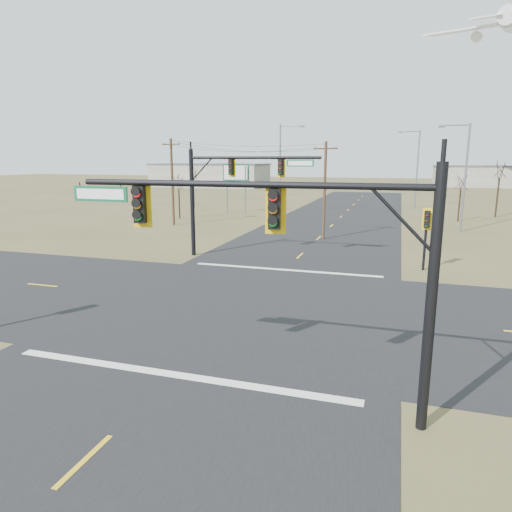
# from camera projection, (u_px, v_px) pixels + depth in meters

# --- Properties ---
(ground) EXTENTS (320.00, 320.00, 0.00)m
(ground) POSITION_uv_depth(u_px,v_px,m) (248.00, 306.00, 21.77)
(ground) COLOR brown
(ground) RESTS_ON ground
(road_ew) EXTENTS (160.00, 14.00, 0.02)m
(road_ew) POSITION_uv_depth(u_px,v_px,m) (248.00, 306.00, 21.77)
(road_ew) COLOR black
(road_ew) RESTS_ON ground
(road_ns) EXTENTS (14.00, 160.00, 0.02)m
(road_ns) POSITION_uv_depth(u_px,v_px,m) (248.00, 306.00, 21.77)
(road_ns) COLOR black
(road_ns) RESTS_ON ground
(stop_bar_near) EXTENTS (12.00, 0.40, 0.01)m
(stop_bar_near) POSITION_uv_depth(u_px,v_px,m) (175.00, 375.00, 14.76)
(stop_bar_near) COLOR silver
(stop_bar_near) RESTS_ON road_ns
(stop_bar_far) EXTENTS (12.00, 0.40, 0.01)m
(stop_bar_far) POSITION_uv_depth(u_px,v_px,m) (285.00, 270.00, 28.77)
(stop_bar_far) COLOR silver
(stop_bar_far) RESTS_ON road_ns
(mast_arm_near) EXTENTS (10.34, 0.50, 6.81)m
(mast_arm_near) POSITION_uv_depth(u_px,v_px,m) (282.00, 233.00, 11.97)
(mast_arm_near) COLOR black
(mast_arm_near) RESTS_ON ground
(mast_arm_far) EXTENTS (9.34, 0.51, 7.56)m
(mast_arm_far) POSITION_uv_depth(u_px,v_px,m) (230.00, 180.00, 31.38)
(mast_arm_far) COLOR black
(mast_arm_far) RESTS_ON ground
(pedestal_signal_ne) EXTENTS (0.63, 0.53, 3.95)m
(pedestal_signal_ne) POSITION_uv_depth(u_px,v_px,m) (427.00, 224.00, 28.08)
(pedestal_signal_ne) COLOR black
(pedestal_signal_ne) RESTS_ON ground
(utility_pole_near) EXTENTS (2.04, 0.24, 8.34)m
(utility_pole_near) POSITION_uv_depth(u_px,v_px,m) (325.00, 189.00, 39.04)
(utility_pole_near) COLOR #46301E
(utility_pole_near) RESTS_ON ground
(utility_pole_far) EXTENTS (2.19, 0.43, 8.97)m
(utility_pole_far) POSITION_uv_depth(u_px,v_px,m) (172.00, 181.00, 47.61)
(utility_pole_far) COLOR #46301E
(utility_pole_far) RESTS_ON ground
(highway_sign) EXTENTS (3.21, 1.05, 6.25)m
(highway_sign) POSITION_uv_depth(u_px,v_px,m) (236.00, 179.00, 58.15)
(highway_sign) COLOR slate
(highway_sign) RESTS_ON ground
(streetlight_a) EXTENTS (2.84, 0.36, 10.18)m
(streetlight_a) POSITION_uv_depth(u_px,v_px,m) (463.00, 172.00, 43.11)
(streetlight_a) COLOR slate
(streetlight_a) RESTS_ON ground
(streetlight_b) EXTENTS (3.02, 0.30, 10.86)m
(streetlight_b) POSITION_uv_depth(u_px,v_px,m) (416.00, 165.00, 64.23)
(streetlight_b) COLOR slate
(streetlight_b) RESTS_ON ground
(streetlight_c) EXTENTS (3.08, 0.50, 11.01)m
(streetlight_c) POSITION_uv_depth(u_px,v_px,m) (282.00, 165.00, 56.13)
(streetlight_c) COLOR slate
(streetlight_c) RESTS_ON ground
(bare_tree_a) EXTENTS (2.66, 2.66, 5.47)m
(bare_tree_a) POSITION_uv_depth(u_px,v_px,m) (178.00, 182.00, 52.80)
(bare_tree_a) COLOR black
(bare_tree_a) RESTS_ON ground
(bare_tree_b) EXTENTS (2.84, 2.84, 6.17)m
(bare_tree_b) POSITION_uv_depth(u_px,v_px,m) (193.00, 173.00, 65.55)
(bare_tree_b) COLOR black
(bare_tree_b) RESTS_ON ground
(bare_tree_c) EXTENTS (3.15, 3.15, 5.65)m
(bare_tree_c) POSITION_uv_depth(u_px,v_px,m) (461.00, 182.00, 50.37)
(bare_tree_c) COLOR black
(bare_tree_c) RESTS_ON ground
(bare_tree_d) EXTENTS (2.75, 2.75, 7.07)m
(bare_tree_d) POSITION_uv_depth(u_px,v_px,m) (500.00, 169.00, 54.01)
(bare_tree_d) COLOR black
(bare_tree_d) RESTS_ON ground
(warehouse_left) EXTENTS (28.00, 14.00, 5.50)m
(warehouse_left) POSITION_uv_depth(u_px,v_px,m) (210.00, 176.00, 116.90)
(warehouse_left) COLOR #A4A091
(warehouse_left) RESTS_ON ground
(warehouse_mid) EXTENTS (20.00, 12.00, 5.00)m
(warehouse_mid) POSITION_uv_depth(u_px,v_px,m) (476.00, 177.00, 116.65)
(warehouse_mid) COLOR #A4A091
(warehouse_mid) RESTS_ON ground
(jet_airliner) EXTENTS (22.03, 22.71, 11.83)m
(jet_airliner) POSITION_uv_depth(u_px,v_px,m) (509.00, 21.00, 80.37)
(jet_airliner) COLOR white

